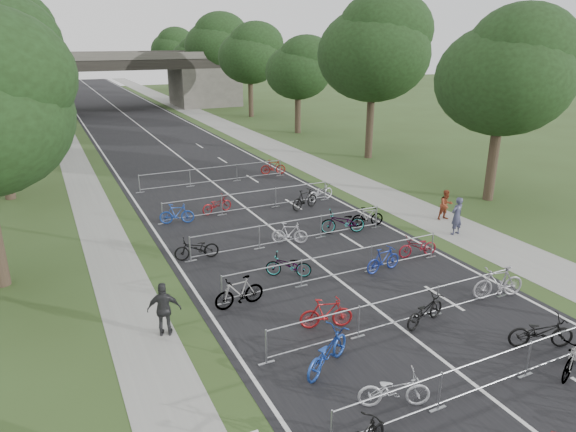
{
  "coord_description": "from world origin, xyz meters",
  "views": [
    {
      "loc": [
        -9.43,
        -4.17,
        8.74
      ],
      "look_at": [
        0.11,
        15.53,
        1.1
      ],
      "focal_mm": 32.0,
      "sensor_mm": 36.0,
      "label": 1
    }
  ],
  "objects_px": {
    "overpass_bridge": "(116,81)",
    "pedestrian_a": "(457,216)",
    "pedestrian_c": "(164,310)",
    "pedestrian_b": "(446,205)"
  },
  "relations": [
    {
      "from": "overpass_bridge",
      "to": "pedestrian_a",
      "type": "height_order",
      "value": "overpass_bridge"
    },
    {
      "from": "overpass_bridge",
      "to": "pedestrian_c",
      "type": "distance_m",
      "value": 55.55
    },
    {
      "from": "overpass_bridge",
      "to": "pedestrian_c",
      "type": "bearing_deg",
      "value": -97.04
    },
    {
      "from": "pedestrian_b",
      "to": "pedestrian_c",
      "type": "bearing_deg",
      "value": -159.36
    },
    {
      "from": "overpass_bridge",
      "to": "pedestrian_b",
      "type": "bearing_deg",
      "value": -80.57
    },
    {
      "from": "pedestrian_b",
      "to": "pedestrian_c",
      "type": "distance_m",
      "value": 15.85
    },
    {
      "from": "pedestrian_a",
      "to": "pedestrian_b",
      "type": "bearing_deg",
      "value": -126.19
    },
    {
      "from": "pedestrian_a",
      "to": "pedestrian_c",
      "type": "height_order",
      "value": "pedestrian_a"
    },
    {
      "from": "pedestrian_c",
      "to": "pedestrian_b",
      "type": "bearing_deg",
      "value": -144.99
    },
    {
      "from": "pedestrian_a",
      "to": "overpass_bridge",
      "type": "bearing_deg",
      "value": -89.11
    }
  ]
}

